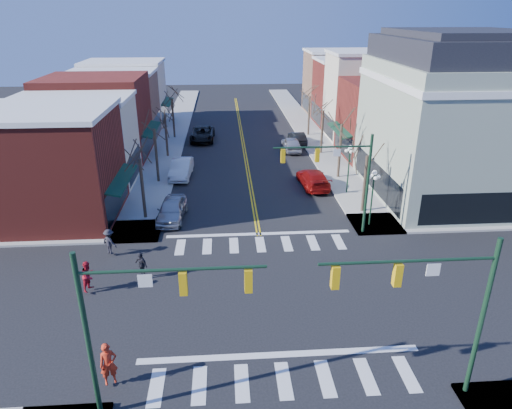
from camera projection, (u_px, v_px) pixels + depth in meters
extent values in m
plane|color=black|center=(270.00, 297.00, 25.21)|extent=(160.00, 160.00, 0.00)
cube|color=#9E9B93|center=(156.00, 178.00, 42.96)|extent=(3.50, 70.00, 0.15)
cube|color=#9E9B93|center=(339.00, 174.00, 44.12)|extent=(3.50, 70.00, 0.15)
cube|color=maroon|center=(44.00, 168.00, 33.41)|extent=(10.00, 8.50, 8.00)
cube|color=beige|center=(76.00, 143.00, 40.62)|extent=(10.00, 7.00, 7.50)
cube|color=maroon|center=(97.00, 118.00, 47.77)|extent=(10.00, 9.00, 8.50)
cube|color=#A07358|center=(114.00, 106.00, 55.48)|extent=(10.00, 7.50, 7.80)
cube|color=beige|center=(126.00, 94.00, 62.52)|extent=(10.00, 8.00, 8.20)
cube|color=maroon|center=(391.00, 119.00, 48.31)|extent=(10.00, 8.50, 8.00)
cube|color=beige|center=(370.00, 97.00, 55.03)|extent=(10.00, 7.00, 10.00)
cube|color=maroon|center=(353.00, 93.00, 62.21)|extent=(10.00, 8.00, 8.50)
cube|color=#A07358|center=(339.00, 83.00, 69.45)|extent=(10.00, 8.00, 9.00)
cube|color=#929F89|center=(452.00, 131.00, 37.46)|extent=(12.00, 14.00, 11.00)
cube|color=white|center=(461.00, 80.00, 35.85)|extent=(12.25, 14.25, 0.50)
cube|color=black|center=(467.00, 49.00, 34.95)|extent=(11.40, 13.40, 1.80)
cube|color=black|center=(469.00, 34.00, 34.52)|extent=(9.80, 11.80, 0.60)
cylinder|color=#14331E|center=(88.00, 340.00, 16.52)|extent=(0.20, 0.20, 7.20)
cylinder|color=#14331E|center=(173.00, 270.00, 15.64)|extent=(6.50, 0.12, 0.12)
cube|color=gold|center=(183.00, 283.00, 15.88)|extent=(0.28, 0.28, 0.90)
cube|color=gold|center=(248.00, 281.00, 16.03)|extent=(0.28, 0.28, 0.90)
cylinder|color=#14331E|center=(481.00, 322.00, 17.50)|extent=(0.20, 0.20, 7.20)
cylinder|color=#14331E|center=(408.00, 261.00, 16.19)|extent=(6.50, 0.12, 0.12)
cube|color=gold|center=(398.00, 275.00, 16.38)|extent=(0.28, 0.28, 0.90)
cube|color=gold|center=(335.00, 277.00, 16.23)|extent=(0.28, 0.28, 0.90)
cylinder|color=#14331E|center=(367.00, 186.00, 31.08)|extent=(0.20, 0.20, 7.20)
cylinder|color=#14331E|center=(323.00, 147.00, 29.77)|extent=(6.50, 0.12, 0.12)
cube|color=gold|center=(317.00, 155.00, 29.97)|extent=(0.28, 0.28, 0.90)
cube|color=gold|center=(283.00, 156.00, 29.82)|extent=(0.28, 0.28, 0.90)
cylinder|color=#14331E|center=(372.00, 201.00, 32.77)|extent=(0.12, 0.12, 4.00)
sphere|color=white|center=(375.00, 173.00, 31.93)|extent=(0.36, 0.36, 0.36)
cylinder|color=#14331E|center=(348.00, 172.00, 38.74)|extent=(0.12, 0.12, 4.00)
sphere|color=white|center=(350.00, 147.00, 37.90)|extent=(0.36, 0.36, 0.36)
cylinder|color=#382B21|center=(143.00, 190.00, 33.82)|extent=(0.24, 0.24, 4.76)
cylinder|color=#382B21|center=(156.00, 156.00, 41.11)|extent=(0.24, 0.24, 5.04)
cylinder|color=#382B21|center=(166.00, 136.00, 48.55)|extent=(0.24, 0.24, 4.55)
cylinder|color=#382B21|center=(173.00, 119.00, 55.83)|extent=(0.24, 0.24, 4.90)
cylinder|color=#382B21|center=(365.00, 185.00, 34.96)|extent=(0.24, 0.24, 4.62)
cylinder|color=#382B21|center=(340.00, 152.00, 42.19)|extent=(0.24, 0.24, 5.18)
cylinder|color=#382B21|center=(322.00, 132.00, 49.61)|extent=(0.24, 0.24, 4.83)
cylinder|color=#382B21|center=(309.00, 116.00, 56.92)|extent=(0.24, 0.24, 4.97)
imported|color=#A6A7AB|center=(172.00, 209.00, 34.36)|extent=(2.24, 4.88, 1.62)
imported|color=silver|center=(181.00, 168.00, 43.18)|extent=(2.07, 5.23, 1.69)
imported|color=black|center=(202.00, 134.00, 55.35)|extent=(2.95, 6.03, 1.65)
imported|color=maroon|center=(313.00, 178.00, 40.80)|extent=(2.57, 5.53, 1.56)
imported|color=#B3B3B7|center=(291.00, 144.00, 51.30)|extent=(2.00, 4.72, 1.59)
imported|color=black|center=(297.00, 138.00, 54.01)|extent=(1.77, 4.47, 1.45)
imported|color=red|center=(109.00, 364.00, 18.85)|extent=(0.84, 0.70, 1.96)
imported|color=#A91222|center=(88.00, 276.00, 25.31)|extent=(0.95, 1.05, 1.78)
imported|color=black|center=(141.00, 265.00, 26.61)|extent=(0.96, 0.89, 1.58)
imported|color=black|center=(109.00, 242.00, 29.14)|extent=(1.26, 1.15, 1.70)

